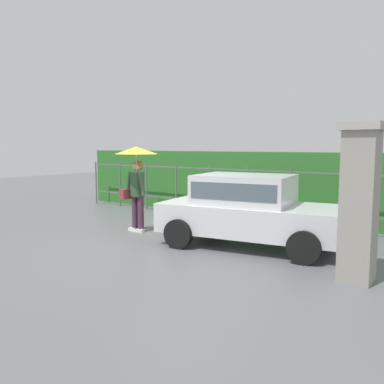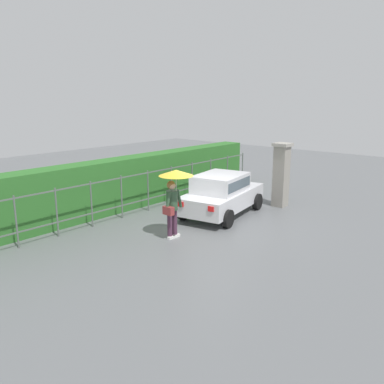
# 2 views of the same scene
# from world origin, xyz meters

# --- Properties ---
(ground_plane) EXTENTS (40.00, 40.00, 0.00)m
(ground_plane) POSITION_xyz_m (0.00, 0.00, 0.00)
(ground_plane) COLOR slate
(car) EXTENTS (3.93, 2.36, 1.48)m
(car) POSITION_xyz_m (1.39, 0.57, 0.80)
(car) COLOR silver
(car) RESTS_ON ground
(pedestrian) EXTENTS (1.01, 1.01, 2.05)m
(pedestrian) POSITION_xyz_m (-1.43, 0.20, 1.51)
(pedestrian) COLOR #47283D
(pedestrian) RESTS_ON ground
(gate_pillar) EXTENTS (0.60, 0.60, 2.42)m
(gate_pillar) POSITION_xyz_m (3.81, -0.44, 1.24)
(gate_pillar) COLOR gray
(gate_pillar) RESTS_ON ground
(fence_section) EXTENTS (12.40, 0.05, 1.50)m
(fence_section) POSITION_xyz_m (0.08, 2.92, 0.83)
(fence_section) COLOR #59605B
(fence_section) RESTS_ON ground
(hedge_row) EXTENTS (13.35, 0.90, 1.90)m
(hedge_row) POSITION_xyz_m (0.08, 3.87, 0.95)
(hedge_row) COLOR #2D6B28
(hedge_row) RESTS_ON ground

